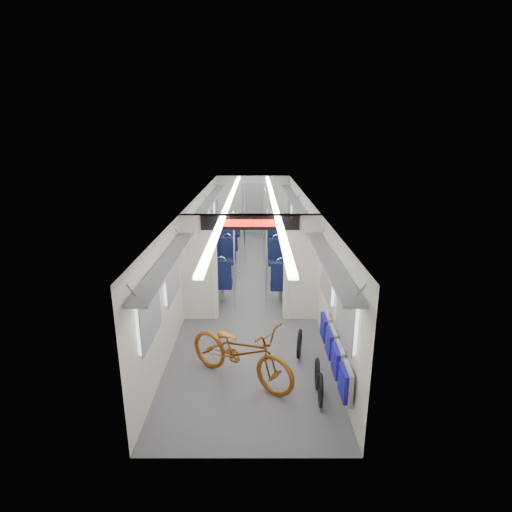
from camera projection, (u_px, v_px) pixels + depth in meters
The scene contains 14 objects.
carriage at pixel (251, 233), 10.01m from camera, with size 12.00×12.02×2.31m.
bicycle at pixel (241, 351), 6.40m from camera, with size 0.70×2.01×1.06m, color brown.
flip_bench at pixel (334, 352), 6.28m from camera, with size 0.12×2.09×0.50m.
bike_hoop_a at pixel (321, 392), 5.88m from camera, with size 0.51×0.51×0.05m, color black.
bike_hoop_b at pixel (317, 375), 6.29m from camera, with size 0.50×0.50×0.05m, color black.
bike_hoop_c at pixel (299, 345), 7.15m from camera, with size 0.53×0.53×0.05m, color black.
seat_bay_near_left at pixel (216, 266), 10.43m from camera, with size 0.96×2.29×1.17m.
seat_bay_near_right at pixel (288, 267), 10.33m from camera, with size 0.96×2.29×1.17m.
seat_bay_far_left at pixel (225, 236), 13.50m from camera, with size 0.95×2.24×1.15m.
seat_bay_far_right at pixel (280, 234), 13.84m from camera, with size 0.93×2.15×1.12m.
stanchion_near_left at pixel (234, 262), 8.81m from camera, with size 0.04×0.04×2.30m, color silver.
stanchion_near_right at pixel (266, 260), 8.97m from camera, with size 0.04×0.04×2.30m, color silver.
stanchion_far_left at pixel (245, 228), 12.06m from camera, with size 0.04×0.04×2.30m, color silver.
stanchion_far_right at pixel (264, 226), 12.30m from camera, with size 0.04×0.04×2.30m, color silver.
Camera 1 is at (0.12, -10.01, 3.86)m, focal length 28.00 mm.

